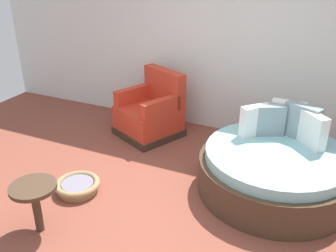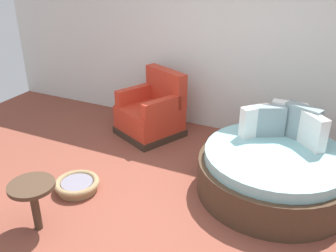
{
  "view_description": "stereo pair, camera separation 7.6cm",
  "coord_description": "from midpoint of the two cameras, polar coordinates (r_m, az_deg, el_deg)",
  "views": [
    {
      "loc": [
        1.36,
        -2.75,
        2.5
      ],
      "look_at": [
        -0.36,
        0.99,
        0.55
      ],
      "focal_mm": 39.89,
      "sensor_mm": 36.0,
      "label": 1
    },
    {
      "loc": [
        1.42,
        -2.72,
        2.5
      ],
      "look_at": [
        -0.36,
        0.99,
        0.55
      ],
      "focal_mm": 39.89,
      "sensor_mm": 36.0,
      "label": 2
    }
  ],
  "objects": [
    {
      "name": "side_table",
      "position": [
        3.78,
        -19.45,
        -9.55
      ],
      "size": [
        0.44,
        0.44,
        0.52
      ],
      "color": "#473323",
      "rests_on": "ground_plane"
    },
    {
      "name": "back_wall",
      "position": [
        5.41,
        10.38,
        12.38
      ],
      "size": [
        8.0,
        0.12,
        2.64
      ],
      "primitive_type": "cube",
      "color": "silver",
      "rests_on": "ground_plane"
    },
    {
      "name": "round_daybed",
      "position": [
        4.36,
        16.43,
        -6.41
      ],
      "size": [
        1.69,
        1.69,
        0.93
      ],
      "color": "#473323",
      "rests_on": "ground_plane"
    },
    {
      "name": "ground_plane",
      "position": [
        3.97,
        -1.01,
        -13.92
      ],
      "size": [
        8.0,
        8.0,
        0.02
      ],
      "primitive_type": "cube",
      "color": "brown"
    },
    {
      "name": "red_armchair",
      "position": [
        5.47,
        -2.02,
        1.99
      ],
      "size": [
        1.06,
        1.06,
        0.94
      ],
      "color": "#38281E",
      "rests_on": "ground_plane"
    },
    {
      "name": "pet_basket",
      "position": [
        4.42,
        -13.23,
        -8.73
      ],
      "size": [
        0.51,
        0.51,
        0.13
      ],
      "color": "#9E7F56",
      "rests_on": "ground_plane"
    }
  ]
}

